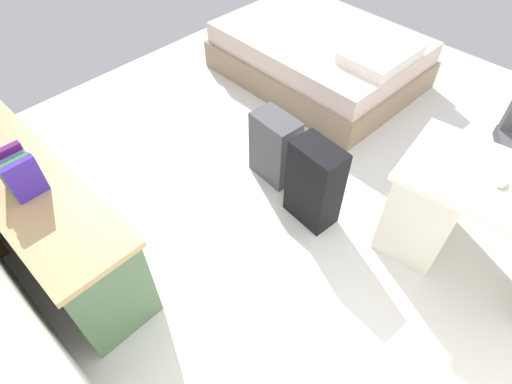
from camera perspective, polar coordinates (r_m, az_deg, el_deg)
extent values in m
plane|color=silver|center=(3.35, 10.12, 0.74)|extent=(5.37, 5.37, 0.00)
cube|color=beige|center=(2.97, 22.57, -1.28)|extent=(0.47, 0.64, 0.69)
cylinder|color=black|center=(3.74, 31.03, -0.54)|extent=(0.52, 0.52, 0.04)
cube|color=#4C6B47|center=(2.99, -27.12, -3.06)|extent=(1.76, 0.44, 0.68)
cube|color=tan|center=(2.75, -29.67, 1.69)|extent=(1.80, 0.48, 0.04)
cube|color=#415B3C|center=(2.87, -18.86, -6.97)|extent=(0.67, 0.01, 0.24)
cube|color=#415B3C|center=(3.41, -25.87, 1.08)|extent=(0.67, 0.01, 0.24)
cube|color=gray|center=(4.49, 8.40, 16.94)|extent=(1.94, 1.46, 0.28)
cube|color=beige|center=(4.37, 8.76, 19.63)|extent=(1.88, 1.39, 0.20)
cube|color=white|center=(3.98, 16.72, 17.66)|extent=(0.50, 0.69, 0.10)
cube|color=black|center=(2.90, 7.99, 1.10)|extent=(0.38, 0.26, 0.66)
cube|color=#4C4C51|center=(3.21, 2.59, 6.09)|extent=(0.38, 0.25, 0.56)
ellipsoid|color=white|center=(2.69, 30.60, 1.14)|extent=(0.07, 0.11, 0.03)
cube|color=#3E27A1|center=(2.50, -28.99, 1.51)|extent=(0.04, 0.17, 0.24)
cube|color=#249127|center=(2.54, -29.28, 1.83)|extent=(0.03, 0.17, 0.23)
cube|color=#357633|center=(2.58, -29.55, 2.11)|extent=(0.02, 0.17, 0.20)
cube|color=#6072BA|center=(2.61, -29.86, 2.50)|extent=(0.03, 0.17, 0.20)
cube|color=#591668|center=(2.63, -30.35, 3.21)|extent=(0.04, 0.17, 0.24)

